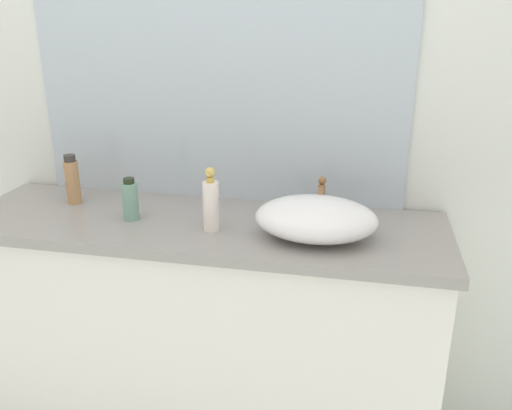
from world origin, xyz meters
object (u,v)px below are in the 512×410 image
perfume_bottle (72,180)px  sink_basin (316,219)px  lotion_bottle (130,200)px  soap_dispenser (211,203)px

perfume_bottle → sink_basin: bearing=-8.6°
sink_basin → perfume_bottle: bearing=171.4°
sink_basin → lotion_bottle: (-0.64, 0.03, 0.01)m
sink_basin → lotion_bottle: bearing=177.5°
sink_basin → lotion_bottle: 0.64m
soap_dispenser → lotion_bottle: 0.30m
perfume_bottle → lotion_bottle: bearing=-21.8°
soap_dispenser → lotion_bottle: size_ratio=1.43×
perfume_bottle → soap_dispenser: bearing=-14.1°
sink_basin → soap_dispenser: 0.34m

